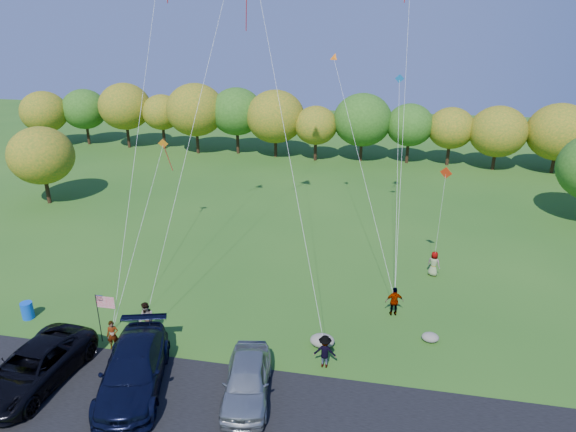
% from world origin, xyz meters
% --- Properties ---
extents(ground, '(140.00, 140.00, 0.00)m').
position_xyz_m(ground, '(0.00, 0.00, 0.00)').
color(ground, '#245618').
rests_on(ground, ground).
extents(asphalt_lane, '(44.00, 6.00, 0.06)m').
position_xyz_m(asphalt_lane, '(0.00, -4.00, 0.03)').
color(asphalt_lane, black).
rests_on(asphalt_lane, ground).
extents(treeline, '(75.53, 27.39, 7.79)m').
position_xyz_m(treeline, '(-0.33, 35.58, 4.48)').
color(treeline, '#3A2615').
rests_on(treeline, ground).
extents(minivan_dark, '(3.44, 6.55, 1.76)m').
position_xyz_m(minivan_dark, '(-7.54, -4.02, 0.94)').
color(minivan_dark, black).
rests_on(minivan_dark, asphalt_lane).
extents(minivan_navy, '(4.35, 7.04, 1.91)m').
position_xyz_m(minivan_navy, '(-2.91, -3.39, 1.01)').
color(minivan_navy, black).
rests_on(minivan_navy, asphalt_lane).
extents(minivan_silver, '(2.80, 5.26, 1.70)m').
position_xyz_m(minivan_silver, '(2.30, -2.93, 0.91)').
color(minivan_silver, '#959C9F').
rests_on(minivan_silver, asphalt_lane).
extents(flyer_a, '(0.68, 0.57, 1.58)m').
position_xyz_m(flyer_a, '(-5.37, -0.80, 0.79)').
color(flyer_a, '#4C4C59').
rests_on(flyer_a, ground).
extents(flyer_b, '(1.15, 1.10, 1.87)m').
position_xyz_m(flyer_b, '(-4.22, 0.71, 0.94)').
color(flyer_b, '#4C4C59').
rests_on(flyer_b, ground).
extents(flyer_c, '(1.11, 0.64, 1.71)m').
position_xyz_m(flyer_c, '(5.43, -0.15, 0.85)').
color(flyer_c, '#4C4C59').
rests_on(flyer_c, ground).
extents(flyer_d, '(1.09, 0.63, 1.75)m').
position_xyz_m(flyer_d, '(8.71, 5.16, 0.88)').
color(flyer_d, '#4C4C59').
rests_on(flyer_d, ground).
extents(flyer_e, '(0.98, 0.86, 1.69)m').
position_xyz_m(flyer_e, '(11.21, 10.47, 0.85)').
color(flyer_e, '#4C4C59').
rests_on(flyer_e, ground).
extents(trash_barrel, '(0.66, 0.66, 0.98)m').
position_xyz_m(trash_barrel, '(-11.53, 0.84, 0.49)').
color(trash_barrel, blue).
rests_on(trash_barrel, ground).
extents(flag_assembly, '(1.03, 0.67, 2.80)m').
position_xyz_m(flag_assembly, '(-5.99, -0.36, 2.12)').
color(flag_assembly, black).
rests_on(flag_assembly, ground).
extents(boulder_near, '(1.28, 1.00, 0.64)m').
position_xyz_m(boulder_near, '(5.10, 1.45, 0.32)').
color(boulder_near, gray).
rests_on(boulder_near, ground).
extents(boulder_far, '(0.89, 0.74, 0.47)m').
position_xyz_m(boulder_far, '(10.61, 2.95, 0.23)').
color(boulder_far, gray).
rests_on(boulder_far, ground).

